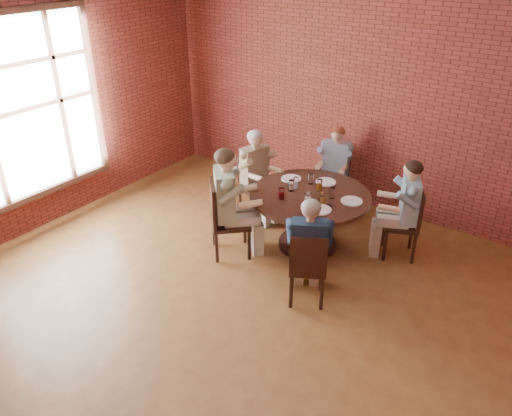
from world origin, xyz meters
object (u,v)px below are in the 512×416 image
Objects in this scene: diner_d at (230,203)px; diner_e at (308,251)px; chair_b at (335,176)px; diner_b at (334,169)px; chair_e at (308,266)px; dining_table at (309,210)px; chair_a at (408,221)px; diner_c at (257,176)px; chair_c at (253,183)px; chair_d at (223,216)px; diner_a at (403,210)px; smartphone at (326,207)px.

diner_d is 1.28m from diner_e.
diner_b is (0.01, -0.07, 0.13)m from chair_b.
diner_b is 2.28m from chair_e.
chair_a is at bearing 24.70° from dining_table.
chair_a is 0.65× the size of diner_d.
diner_d is at bearing -149.60° from diner_c.
diner_e is (0.76, -2.06, 0.00)m from diner_b.
chair_c is at bearing -67.72° from chair_e.
chair_c is 0.73× the size of diner_e.
chair_d reaches higher than dining_table.
diner_b is 1.18m from chair_c.
diner_c is (-0.73, -0.93, 0.15)m from chair_b.
diner_a is 1.03× the size of diner_b.
diner_a is 2.02m from diner_c.
dining_table is at bearing 161.12° from smartphone.
chair_c is 1.06m from chair_d.
diner_c is at bearing 172.85° from smartphone.
diner_a is 1.41m from diner_b.
diner_d reaches higher than chair_e.
dining_table is 1.17m from chair_e.
chair_e reaches higher than dining_table.
chair_e is (-0.52, -1.52, -0.01)m from chair_a.
diner_a is at bearing -70.04° from chair_c.
dining_table is at bearing -90.00° from diner_d.
chair_c is (-2.15, -0.23, 0.00)m from chair_a.
chair_d is at bearing -37.94° from diner_e.
diner_c is at bearing -68.62° from chair_e.
chair_a is 0.93× the size of chair_d.
dining_table is 1.02m from diner_c.
diner_d is (-1.81, -1.19, 0.20)m from chair_a.
diner_e is (0.53, -0.95, 0.09)m from dining_table.
diner_c reaches higher than diner_a.
chair_b is at bearing -143.84° from diner_a.
chair_c is 0.16m from diner_c.
diner_e is at bearing -113.18° from chair_c.
diner_e reaches higher than dining_table.
diner_d is at bearing -90.00° from chair_d.
chair_e is at bearing -113.97° from chair_c.
chair_d is 0.70× the size of diner_d.
chair_d is 1.26m from smartphone.
diner_c is 1.94m from diner_e.
diner_b reaches higher than chair_b.
diner_a reaches higher than dining_table.
dining_table is 1.21m from chair_a.
chair_b is 0.71× the size of diner_b.
diner_a is at bearing -69.29° from diner_c.
diner_a is at bearing 24.70° from dining_table.
diner_b is 2.20m from diner_e.
chair_d is (0.20, -1.01, -0.12)m from diner_c.
diner_b reaches higher than dining_table.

